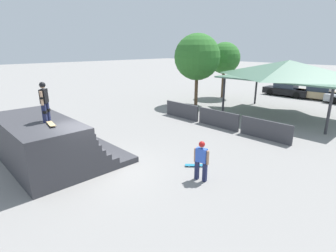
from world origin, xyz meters
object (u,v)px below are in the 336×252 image
object	(u,v)px
bystander_walking	(201,158)
parked_car_tan	(319,93)
skateboard_on_deck	(51,124)
parked_car_black	(286,90)
tree_beside_pavilion	(197,57)
tree_far_back	(224,58)
skateboard_on_ground	(196,165)
skater_on_deck	(44,99)

from	to	relation	value
bystander_walking	parked_car_tan	world-z (taller)	bystander_walking
skateboard_on_deck	parked_car_black	distance (m)	24.01
tree_beside_pavilion	parked_car_black	distance (m)	11.22
tree_far_back	parked_car_black	world-z (taller)	tree_far_back
skateboard_on_ground	parked_car_black	bearing A→B (deg)	58.66
tree_beside_pavilion	parked_car_tan	bearing A→B (deg)	57.69
skateboard_on_deck	tree_beside_pavilion	size ratio (longest dim) A/B	0.14
skateboard_on_ground	tree_far_back	world-z (taller)	tree_far_back
skateboard_on_deck	bystander_walking	xyz separation A→B (m)	(4.30, 3.68, -1.12)
skateboard_on_ground	parked_car_black	size ratio (longest dim) A/B	0.17
skateboard_on_deck	tree_beside_pavilion	distance (m)	14.74
parked_car_tan	skater_on_deck	bearing A→B (deg)	-101.24
bystander_walking	parked_car_black	bearing A→B (deg)	-87.79
skateboard_on_deck	parked_car_black	world-z (taller)	skateboard_on_deck
tree_beside_pavilion	skateboard_on_deck	bearing A→B (deg)	-71.54
tree_beside_pavilion	parked_car_black	bearing A→B (deg)	70.74
skater_on_deck	parked_car_black	xyz separation A→B (m)	(-0.39, 23.84, -2.27)
tree_far_back	parked_car_black	xyz separation A→B (m)	(3.99, 5.49, -3.19)
bystander_walking	parked_car_black	distance (m)	20.97
skater_on_deck	skateboard_on_deck	size ratio (longest dim) A/B	1.83
skateboard_on_ground	parked_car_tan	distance (m)	19.83
skater_on_deck	parked_car_tan	bearing A→B (deg)	122.05
skateboard_on_ground	parked_car_tan	size ratio (longest dim) A/B	0.17
skateboard_on_ground	parked_car_black	world-z (taller)	parked_car_black
tree_far_back	parked_car_tan	world-z (taller)	tree_far_back
bystander_walking	parked_car_tan	xyz separation A→B (m)	(-2.38, 20.54, -0.31)
skateboard_on_ground	tree_beside_pavilion	xyz separation A→B (m)	(-8.04, 9.41, 3.97)
skater_on_deck	tree_far_back	world-z (taller)	tree_far_back
tree_far_back	parked_car_tan	distance (m)	9.63
skater_on_deck	skateboard_on_deck	world-z (taller)	skater_on_deck
tree_beside_pavilion	tree_far_back	world-z (taller)	tree_beside_pavilion
skater_on_deck	tree_beside_pavilion	distance (m)	14.35
parked_car_black	skateboard_on_ground	bearing A→B (deg)	-76.64
skater_on_deck	bystander_walking	world-z (taller)	skater_on_deck
skater_on_deck	parked_car_tan	xyz separation A→B (m)	(2.64, 24.11, -2.27)
skateboard_on_deck	tree_far_back	world-z (taller)	tree_far_back
skateboard_on_deck	skateboard_on_ground	size ratio (longest dim) A/B	1.15
parked_car_black	bystander_walking	bearing A→B (deg)	-74.75
skateboard_on_deck	skateboard_on_ground	bearing A→B (deg)	62.06
bystander_walking	tree_beside_pavilion	size ratio (longest dim) A/B	0.26
parked_car_black	tree_far_back	bearing A→B (deg)	-125.72
parked_car_black	parked_car_tan	distance (m)	3.04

